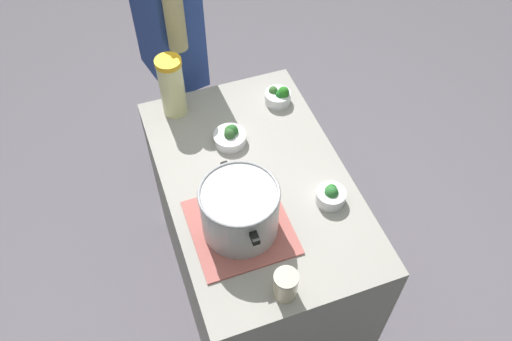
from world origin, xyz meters
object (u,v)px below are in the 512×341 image
Objects in this scene: mason_jar at (286,285)px; broccoli_bowl_back at (331,195)px; lemonade_pitcher at (172,86)px; broccoli_bowl_center at (278,96)px; broccoli_bowl_front at (230,136)px; cooking_pot at (240,210)px; person_cook at (173,61)px.

mason_jar reaches higher than broccoli_bowl_back.
broccoli_bowl_center is at bearing -102.41° from lemonade_pitcher.
broccoli_bowl_center is 0.55m from broccoli_bowl_back.
mason_jar is 1.01× the size of broccoli_bowl_back.
lemonade_pitcher is 2.06× the size of broccoli_bowl_front.
broccoli_bowl_center is at bearing -60.55° from broccoli_bowl_front.
broccoli_bowl_center is (0.55, -0.36, -0.08)m from cooking_pot.
lemonade_pitcher is 0.95m from mason_jar.
broccoli_bowl_back is (0.00, -0.35, -0.08)m from cooking_pot.
broccoli_bowl_center is (-0.09, -0.43, -0.10)m from lemonade_pitcher.
person_cook is at bearing -11.77° from lemonade_pitcher.
broccoli_bowl_center is (0.84, -0.30, -0.02)m from mason_jar.
cooking_pot is 0.67m from broccoli_bowl_center.
cooking_pot reaches higher than broccoli_bowl_front.
lemonade_pitcher is 2.45× the size of mason_jar.
lemonade_pitcher reaches higher than broccoli_bowl_back.
broccoli_bowl_front is 0.48m from broccoli_bowl_back.
broccoli_bowl_back is (0.29, -0.29, -0.02)m from mason_jar.
cooking_pot is 2.59× the size of broccoli_bowl_front.
lemonade_pitcher is 0.45m from broccoli_bowl_center.
broccoli_bowl_front is (0.69, -0.04, -0.03)m from mason_jar.
mason_jar is 1.30m from person_cook.
broccoli_bowl_center reaches higher than broccoli_bowl_back.
cooking_pot reaches higher than mason_jar.
cooking_pot is 0.65m from lemonade_pitcher.
lemonade_pitcher is 2.48× the size of broccoli_bowl_back.
cooking_pot is at bearing 166.92° from broccoli_bowl_front.
mason_jar reaches higher than broccoli_bowl_front.
broccoli_bowl_back is at bearing 178.87° from broccoli_bowl_center.
cooking_pot is 0.21× the size of person_cook.
lemonade_pitcher reaches higher than broccoli_bowl_center.
broccoli_bowl_center is (0.15, -0.26, 0.00)m from broccoli_bowl_front.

